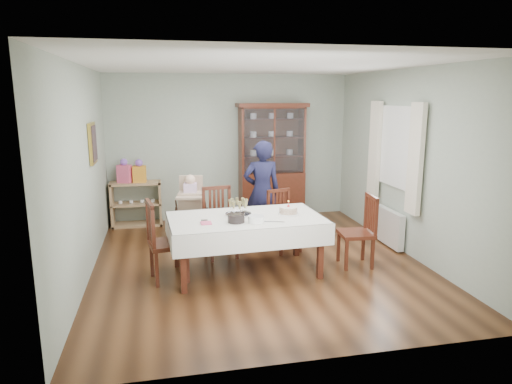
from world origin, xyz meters
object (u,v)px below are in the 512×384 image
object	(u,v)px
china_cabinet	(272,160)
woman	(262,192)
sideboard	(136,204)
chair_far_right	(284,233)
gift_bag_pink	(124,172)
chair_end_left	(167,257)
dining_table	(246,245)
chair_end_right	(357,245)
gift_bag_orange	(139,172)
champagne_tray	(238,210)
chair_far_left	(220,236)
birthday_cake	(288,211)
high_chair	(191,217)

from	to	relation	value
china_cabinet	woman	xyz separation A→B (m)	(-0.49, -1.34, -0.31)
china_cabinet	sideboard	xyz separation A→B (m)	(-2.50, 0.02, -0.72)
chair_far_right	gift_bag_pink	size ratio (longest dim) A/B	2.14
chair_end_left	woman	xyz separation A→B (m)	(1.52, 1.30, 0.51)
dining_table	chair_far_right	world-z (taller)	chair_far_right
dining_table	chair_end_right	bearing A→B (deg)	-1.98
gift_bag_orange	champagne_tray	bearing A→B (deg)	-61.04
sideboard	chair_far_left	bearing A→B (deg)	-56.44
birthday_cake	sideboard	bearing A→B (deg)	129.09
china_cabinet	chair_far_right	distance (m)	2.06
chair_far_right	high_chair	world-z (taller)	high_chair
champagne_tray	sideboard	bearing A→B (deg)	120.18
china_cabinet	chair_end_right	xyz separation A→B (m)	(0.56, -2.65, -0.83)
chair_far_right	sideboard	bearing A→B (deg)	122.93
gift_bag_pink	sideboard	bearing A→B (deg)	6.49
chair_end_right	sideboard	bearing A→B (deg)	-126.25
dining_table	high_chair	world-z (taller)	high_chair
woman	gift_bag_pink	xyz separation A→B (m)	(-2.19, 1.34, 0.17)
chair_far_right	chair_end_left	distance (m)	1.92
champagne_tray	gift_bag_pink	size ratio (longest dim) A/B	0.81
birthday_cake	gift_bag_orange	size ratio (longest dim) A/B	0.67
dining_table	woman	xyz separation A→B (m)	(0.50, 1.26, 0.43)
chair_far_left	chair_end_left	distance (m)	1.07
chair_far_left	champagne_tray	bearing A→B (deg)	-81.38
chair_far_left	chair_end_left	size ratio (longest dim) A/B	0.97
sideboard	gift_bag_orange	distance (m)	0.59
high_chair	birthday_cake	xyz separation A→B (m)	(1.21, -1.32, 0.37)
high_chair	gift_bag_orange	world-z (taller)	gift_bag_orange
dining_table	gift_bag_orange	distance (m)	3.03
gift_bag_pink	champagne_tray	bearing A→B (deg)	-56.67
china_cabinet	gift_bag_pink	world-z (taller)	china_cabinet
sideboard	woman	size ratio (longest dim) A/B	0.55
high_chair	birthday_cake	size ratio (longest dim) A/B	4.07
chair_far_right	birthday_cake	xyz separation A→B (m)	(-0.14, -0.71, 0.54)
birthday_cake	high_chair	bearing A→B (deg)	132.54
chair_end_left	gift_bag_pink	world-z (taller)	gift_bag_pink
high_chair	gift_bag_pink	bearing A→B (deg)	139.95
china_cabinet	chair_end_right	bearing A→B (deg)	-77.97
china_cabinet	birthday_cake	size ratio (longest dim) A/B	7.93
birthday_cake	gift_bag_orange	world-z (taller)	gift_bag_orange
chair_end_left	gift_bag_orange	bearing A→B (deg)	-1.01
chair_far_left	gift_bag_pink	size ratio (longest dim) A/B	2.34
sideboard	chair_far_left	world-z (taller)	chair_far_left
gift_bag_pink	dining_table	bearing A→B (deg)	-56.91
chair_far_left	gift_bag_orange	xyz separation A→B (m)	(-1.19, 1.90, 0.68)
chair_end_left	high_chair	distance (m)	1.45
china_cabinet	birthday_cake	world-z (taller)	china_cabinet
chair_end_right	birthday_cake	size ratio (longest dim) A/B	3.60
champagne_tray	birthday_cake	xyz separation A→B (m)	(0.66, -0.11, -0.02)
sideboard	high_chair	world-z (taller)	high_chair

